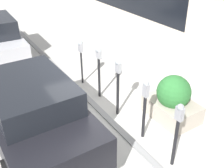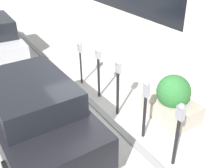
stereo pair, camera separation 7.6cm
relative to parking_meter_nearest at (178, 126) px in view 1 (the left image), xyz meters
The scene contains 9 objects.
ground_plane 2.28m from the parking_meter_nearest, ahead, with size 40.00×40.00×0.00m, color beige.
curb_strip 2.28m from the parking_meter_nearest, ahead, with size 24.50×0.16×0.04m.
parking_meter_nearest is the anchor object (origin of this frame).
parking_meter_second 1.00m from the parking_meter_nearest, ahead, with size 0.14×0.12×1.46m.
parking_meter_middle 2.07m from the parking_meter_nearest, ahead, with size 0.17×0.15×1.55m.
parking_meter_fourth 3.08m from the parking_meter_nearest, ahead, with size 0.20×0.17×1.53m.
parking_meter_farthest 4.08m from the parking_meter_nearest, ahead, with size 0.19×0.16×1.41m.
planter_box 1.71m from the parking_meter_nearest, 42.08° to the right, with size 1.33×0.94×1.17m.
parked_car_middle 3.07m from the parking_meter_nearest, 43.52° to the left, with size 4.18×1.81×1.59m.
Camera 1 is at (-4.70, 2.86, 4.05)m, focal length 42.00 mm.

